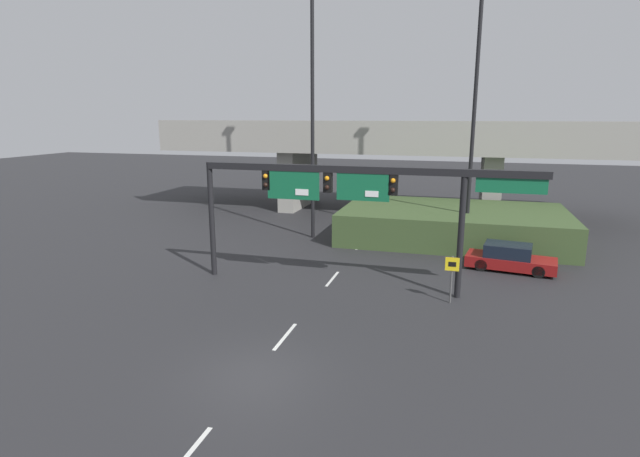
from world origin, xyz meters
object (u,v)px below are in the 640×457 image
at_px(speed_limit_sign, 452,273).
at_px(highway_light_pole_near, 474,110).
at_px(parked_sedan_near_right, 510,258).
at_px(signal_gantry, 350,189).
at_px(highway_light_pole_far, 312,99).

xyz_separation_m(speed_limit_sign, highway_light_pole_near, (0.64, 10.88, 7.05)).
xyz_separation_m(highway_light_pole_near, parked_sedan_near_right, (2.25, -4.99, -7.80)).
distance_m(highway_light_pole_near, parked_sedan_near_right, 9.53).
bearing_deg(signal_gantry, highway_light_pole_far, 116.53).
bearing_deg(signal_gantry, parked_sedan_near_right, 33.35).
bearing_deg(highway_light_pole_far, speed_limit_sign, -46.90).
relative_size(highway_light_pole_near, parked_sedan_near_right, 3.38).
xyz_separation_m(highway_light_pole_far, parked_sedan_near_right, (12.26, -4.12, -8.49)).
relative_size(speed_limit_sign, parked_sedan_near_right, 0.45).
relative_size(speed_limit_sign, highway_light_pole_near, 0.13).
distance_m(signal_gantry, highway_light_pole_far, 11.15).
bearing_deg(speed_limit_sign, signal_gantry, 170.05).
distance_m(highway_light_pole_near, highway_light_pole_far, 10.07).
bearing_deg(highway_light_pole_near, signal_gantry, -118.40).
distance_m(signal_gantry, parked_sedan_near_right, 10.08).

